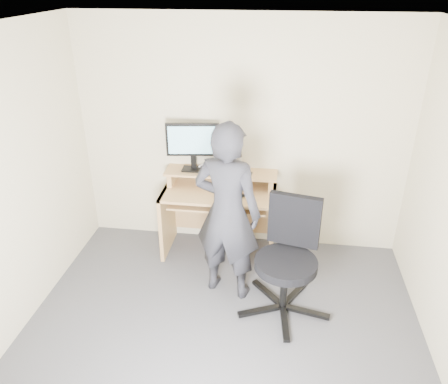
% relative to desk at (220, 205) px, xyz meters
% --- Properties ---
extents(ground, '(3.50, 3.50, 0.00)m').
position_rel_desk_xyz_m(ground, '(0.20, -1.53, -0.55)').
color(ground, '#48484D').
rests_on(ground, ground).
extents(back_wall, '(3.50, 0.02, 2.50)m').
position_rel_desk_xyz_m(back_wall, '(0.20, 0.22, 0.70)').
color(back_wall, beige).
rests_on(back_wall, ground).
extents(ceiling, '(3.50, 3.50, 0.02)m').
position_rel_desk_xyz_m(ceiling, '(0.20, -1.53, 1.95)').
color(ceiling, white).
rests_on(ceiling, back_wall).
extents(desk, '(1.20, 0.60, 0.91)m').
position_rel_desk_xyz_m(desk, '(0.00, 0.00, 0.00)').
color(desk, tan).
rests_on(desk, ground).
extents(monitor, '(0.55, 0.15, 0.53)m').
position_rel_desk_xyz_m(monitor, '(-0.30, 0.07, 0.68)').
color(monitor, black).
rests_on(monitor, desk).
extents(external_drive, '(0.09, 0.14, 0.20)m').
position_rel_desk_xyz_m(external_drive, '(0.01, 0.12, 0.46)').
color(external_drive, black).
rests_on(external_drive, desk).
extents(travel_mug, '(0.10, 0.10, 0.18)m').
position_rel_desk_xyz_m(travel_mug, '(0.18, 0.09, 0.45)').
color(travel_mug, '#BDBCC1').
rests_on(travel_mug, desk).
extents(smartphone, '(0.09, 0.14, 0.01)m').
position_rel_desk_xyz_m(smartphone, '(0.30, 0.02, 0.37)').
color(smartphone, black).
rests_on(smartphone, desk).
extents(charger, '(0.05, 0.05, 0.03)m').
position_rel_desk_xyz_m(charger, '(-0.16, -0.00, 0.38)').
color(charger, black).
rests_on(charger, desk).
extents(headphones, '(0.19, 0.19, 0.06)m').
position_rel_desk_xyz_m(headphones, '(-0.17, 0.14, 0.37)').
color(headphones, silver).
rests_on(headphones, desk).
extents(keyboard, '(0.48, 0.23, 0.03)m').
position_rel_desk_xyz_m(keyboard, '(-0.12, -0.17, 0.12)').
color(keyboard, black).
rests_on(keyboard, desk).
extents(mouse, '(0.11, 0.08, 0.04)m').
position_rel_desk_xyz_m(mouse, '(0.24, -0.18, 0.22)').
color(mouse, black).
rests_on(mouse, desk).
extents(office_chair, '(0.84, 0.82, 1.06)m').
position_rel_desk_xyz_m(office_chair, '(0.74, -0.88, 0.03)').
color(office_chair, black).
rests_on(office_chair, ground).
extents(person, '(0.72, 0.56, 1.73)m').
position_rel_desk_xyz_m(person, '(0.17, -0.73, 0.32)').
color(person, black).
rests_on(person, ground).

